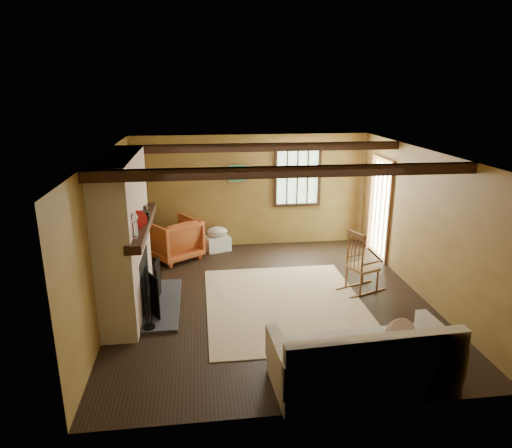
{
  "coord_description": "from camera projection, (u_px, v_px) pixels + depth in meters",
  "views": [
    {
      "loc": [
        -1.1,
        -6.73,
        3.35
      ],
      "look_at": [
        -0.19,
        0.4,
        1.18
      ],
      "focal_mm": 32.0,
      "sensor_mm": 36.0,
      "label": 1
    }
  ],
  "objects": [
    {
      "name": "sofa",
      "position": [
        364.0,
        364.0,
        5.23
      ],
      "size": [
        2.14,
        1.04,
        0.84
      ],
      "rotation": [
        0.0,
        0.0,
        0.06
      ],
      "color": "silver",
      "rests_on": "ground"
    },
    {
      "name": "basket_pillow",
      "position": [
        217.0,
        232.0,
        9.62
      ],
      "size": [
        0.48,
        0.41,
        0.22
      ],
      "primitive_type": "ellipsoid",
      "rotation": [
        0.0,
        0.0,
        -0.15
      ],
      "color": "silver",
      "rests_on": "laundry_basket"
    },
    {
      "name": "fireplace",
      "position": [
        126.0,
        241.0,
        6.91
      ],
      "size": [
        1.02,
        2.3,
        2.4
      ],
      "color": "#A75540",
      "rests_on": "ground"
    },
    {
      "name": "firewood_pile",
      "position": [
        156.0,
        248.0,
        9.53
      ],
      "size": [
        0.67,
        0.12,
        0.24
      ],
      "color": "#543624",
      "rests_on": "ground"
    },
    {
      "name": "ground",
      "position": [
        271.0,
        299.0,
        7.5
      ],
      "size": [
        5.5,
        5.5,
        0.0
      ],
      "primitive_type": "plane",
      "color": "black",
      "rests_on": "ground"
    },
    {
      "name": "room_envelope",
      "position": [
        283.0,
        198.0,
        7.29
      ],
      "size": [
        5.02,
        5.52,
        2.44
      ],
      "color": "olive",
      "rests_on": "ground"
    },
    {
      "name": "laundry_basket",
      "position": [
        217.0,
        243.0,
        9.69
      ],
      "size": [
        0.59,
        0.52,
        0.3
      ],
      "primitive_type": "cube",
      "rotation": [
        0.0,
        0.0,
        0.32
      ],
      "color": "white",
      "rests_on": "ground"
    },
    {
      "name": "armchair",
      "position": [
        174.0,
        239.0,
        9.14
      ],
      "size": [
        1.24,
        1.25,
        0.83
      ],
      "primitive_type": "imported",
      "rotation": [
        0.0,
        0.0,
        -2.53
      ],
      "color": "#BF6026",
      "rests_on": "ground"
    },
    {
      "name": "rocking_chair",
      "position": [
        361.0,
        266.0,
        7.69
      ],
      "size": [
        0.87,
        0.66,
        1.08
      ],
      "rotation": [
        0.0,
        0.0,
        1.94
      ],
      "color": "#A4874F",
      "rests_on": "ground"
    },
    {
      "name": "rug",
      "position": [
        285.0,
        304.0,
        7.33
      ],
      "size": [
        2.5,
        3.0,
        0.01
      ],
      "primitive_type": "cube",
      "color": "beige",
      "rests_on": "ground"
    }
  ]
}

